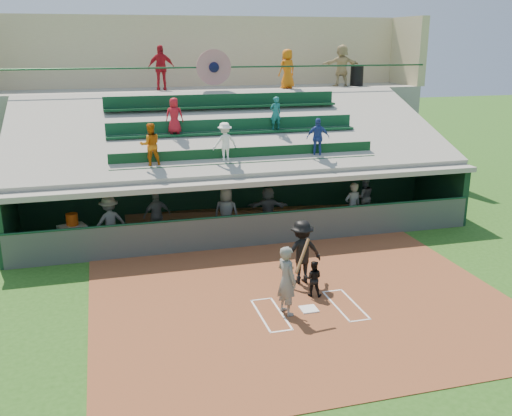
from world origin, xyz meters
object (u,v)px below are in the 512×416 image
object	(u,v)px
trash_bin	(357,76)
home_plate	(309,309)
batter_at_plate	(287,280)
water_cooler	(72,219)
white_table	(73,236)
catcher	(313,278)

from	to	relation	value
trash_bin	home_plate	bearing A→B (deg)	-118.69
batter_at_plate	home_plate	bearing A→B (deg)	2.64
batter_at_plate	water_cooler	size ratio (longest dim) A/B	4.96
water_cooler	trash_bin	bearing A→B (deg)	26.79
batter_at_plate	white_table	size ratio (longest dim) A/B	2.28
home_plate	batter_at_plate	size ratio (longest dim) A/B	0.22
home_plate	water_cooler	distance (m)	8.88
batter_at_plate	trash_bin	bearing A→B (deg)	59.33
water_cooler	batter_at_plate	bearing A→B (deg)	-50.52
catcher	white_table	world-z (taller)	catcher
home_plate	batter_at_plate	distance (m)	1.09
water_cooler	trash_bin	distance (m)	15.32
batter_at_plate	water_cooler	distance (m)	8.44
catcher	water_cooler	distance (m)	8.59
trash_bin	white_table	bearing A→B (deg)	-152.98
home_plate	trash_bin	xyz separation A→B (m)	(7.19, 13.14, 5.03)
home_plate	batter_at_plate	bearing A→B (deg)	-177.36
home_plate	water_cooler	bearing A→B (deg)	132.72
catcher	trash_bin	bearing A→B (deg)	-95.42
trash_bin	catcher	bearing A→B (deg)	-118.77
water_cooler	trash_bin	xyz separation A→B (m)	(13.18, 6.66, 4.07)
catcher	water_cooler	size ratio (longest dim) A/B	2.55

